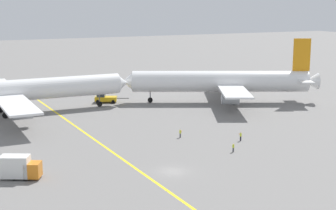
% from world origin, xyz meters
% --- Properties ---
extents(ground_plane, '(600.00, 600.00, 0.00)m').
position_xyz_m(ground_plane, '(0.00, 0.00, 0.00)').
color(ground_plane, slate).
extents(taxiway_stripe, '(3.89, 119.97, 0.01)m').
position_xyz_m(taxiway_stripe, '(-4.70, 10.00, 0.00)').
color(taxiway_stripe, yellow).
rests_on(taxiway_stripe, ground).
extents(airliner_at_gate_left, '(54.86, 49.58, 16.29)m').
position_xyz_m(airliner_at_gate_left, '(-14.64, 52.72, 5.46)').
color(airliner_at_gate_left, white).
rests_on(airliner_at_gate_left, ground).
extents(airliner_being_pushed, '(47.83, 38.33, 16.59)m').
position_xyz_m(airliner_being_pushed, '(36.10, 44.05, 5.44)').
color(airliner_being_pushed, white).
rests_on(airliner_being_pushed, ground).
extents(pushback_tug, '(8.52, 5.18, 2.76)m').
position_xyz_m(pushback_tug, '(8.72, 57.07, 1.16)').
color(pushback_tug, gold).
rests_on(pushback_tug, ground).
extents(gse_catering_truck_tall, '(6.29, 4.79, 3.50)m').
position_xyz_m(gse_catering_truck_tall, '(-21.64, 6.84, 1.76)').
color(gse_catering_truck_tall, orange).
rests_on(gse_catering_truck_tall, ground).
extents(ground_crew_ramp_agent_by_cones, '(0.42, 0.41, 1.72)m').
position_xyz_m(ground_crew_ramp_agent_by_cones, '(19.44, 10.27, 0.90)').
color(ground_crew_ramp_agent_by_cones, black).
rests_on(ground_crew_ramp_agent_by_cones, ground).
extents(ground_crew_wing_walker_right, '(0.36, 0.49, 1.65)m').
position_xyz_m(ground_crew_wing_walker_right, '(10.29, 17.32, 0.86)').
color(ground_crew_wing_walker_right, '#4C4C51').
rests_on(ground_crew_wing_walker_right, ground).
extents(ground_crew_marshaller_foreground, '(0.44, 0.40, 1.54)m').
position_xyz_m(ground_crew_marshaller_foreground, '(14.19, 4.71, 0.79)').
color(ground_crew_marshaller_foreground, '#4C4C51').
rests_on(ground_crew_marshaller_foreground, ground).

